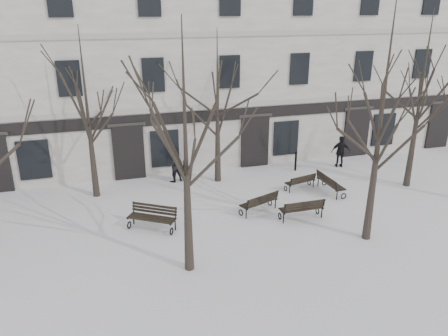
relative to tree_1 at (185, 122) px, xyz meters
name	(u,v)px	position (x,y,z in m)	size (l,w,h in m)	color
ground	(240,241)	(2.27, 1.28, -5.28)	(100.00, 100.00, 0.00)	silver
building	(175,60)	(2.27, 14.24, 0.24)	(40.40, 10.20, 11.40)	silver
tree_1	(185,122)	(0.00, 0.00, 0.00)	(5.91, 5.91, 8.44)	black
tree_2	(384,97)	(7.18, 0.14, 0.36)	(6.31, 6.31, 9.01)	black
tree_4	(86,94)	(-3.02, 7.40, -0.32)	(5.55, 5.55, 7.93)	black
tree_5	(217,89)	(3.15, 7.61, -0.46)	(5.40, 5.40, 7.71)	black
tree_6	(423,80)	(12.26, 4.27, 0.10)	(6.02, 6.02, 8.60)	black
bench_1	(260,202)	(3.92, 3.48, -4.78)	(1.91, 1.25, 0.92)	black
bench_2	(302,208)	(5.42, 2.34, -4.76)	(1.91, 0.70, 0.96)	black
bench_3	(152,217)	(-0.84, 3.29, -4.73)	(2.03, 1.66, 1.00)	black
bench_4	(301,181)	(6.81, 5.33, -4.84)	(1.67, 0.93, 0.80)	black
bench_5	(330,183)	(8.00, 4.58, -4.77)	(0.74, 1.88, 0.94)	black
bollard_a	(185,170)	(1.47, 7.98, -4.64)	(0.15, 0.15, 1.18)	black
bollard_b	(296,160)	(7.71, 7.86, -4.68)	(0.14, 0.14, 1.11)	black
pedestrian_b	(174,181)	(0.93, 8.18, -5.28)	(0.88, 0.69, 1.81)	black
pedestrian_c	(339,167)	(10.39, 7.70, -5.28)	(1.06, 0.44, 1.80)	black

